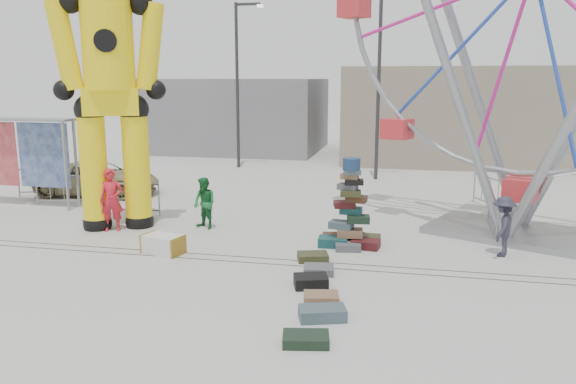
% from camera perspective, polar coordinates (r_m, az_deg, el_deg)
% --- Properties ---
extents(ground, '(90.00, 90.00, 0.00)m').
position_cam_1_polar(ground, '(13.48, -7.35, -7.75)').
color(ground, '#9E9E99').
rests_on(ground, ground).
extents(track_line_near, '(40.00, 0.04, 0.01)m').
position_cam_1_polar(track_line_near, '(14.02, -6.54, -6.96)').
color(track_line_near, '#47443F').
rests_on(track_line_near, ground).
extents(track_line_far, '(40.00, 0.04, 0.01)m').
position_cam_1_polar(track_line_far, '(14.38, -6.03, -6.47)').
color(track_line_far, '#47443F').
rests_on(track_line_far, ground).
extents(building_right, '(12.00, 8.00, 5.00)m').
position_cam_1_polar(building_right, '(32.17, 16.95, 7.55)').
color(building_right, gray).
rests_on(building_right, ground).
extents(building_left, '(10.00, 8.00, 4.40)m').
position_cam_1_polar(building_left, '(35.59, -4.89, 7.84)').
color(building_left, gray).
rests_on(building_left, ground).
extents(lamp_post_right, '(1.41, 0.25, 8.00)m').
position_cam_1_polar(lamp_post_right, '(25.02, 9.43, 11.46)').
color(lamp_post_right, '#2D2D30').
rests_on(lamp_post_right, ground).
extents(lamp_post_left, '(1.41, 0.25, 8.00)m').
position_cam_1_polar(lamp_post_left, '(28.21, -5.01, 11.55)').
color(lamp_post_left, '#2D2D30').
rests_on(lamp_post_left, ground).
extents(suitcase_tower, '(1.66, 1.49, 2.38)m').
position_cam_1_polar(suitcase_tower, '(15.12, 6.32, -2.97)').
color(suitcase_tower, '#184649').
rests_on(suitcase_tower, ground).
extents(crash_test_dummy, '(3.18, 1.86, 8.21)m').
position_cam_1_polar(crash_test_dummy, '(17.15, -17.62, 10.65)').
color(crash_test_dummy, black).
rests_on(crash_test_dummy, ground).
extents(ferris_wheel, '(10.05, 4.80, 12.76)m').
position_cam_1_polar(ferris_wheel, '(16.91, 23.47, 16.90)').
color(ferris_wheel, gray).
rests_on(ferris_wheel, ground).
extents(banner_scaffold, '(4.27, 0.76, 3.09)m').
position_cam_1_polar(banner_scaffold, '(21.60, -25.85, 4.75)').
color(banner_scaffold, gray).
rests_on(banner_scaffold, ground).
extents(steamer_trunk, '(1.14, 0.84, 0.48)m').
position_cam_1_polar(steamer_trunk, '(14.80, -12.57, -5.21)').
color(steamer_trunk, silver).
rests_on(steamer_trunk, ground).
extents(row_case_0, '(0.86, 0.72, 0.19)m').
position_cam_1_polar(row_case_0, '(13.94, 2.53, -6.60)').
color(row_case_0, '#373A1D').
rests_on(row_case_0, ground).
extents(row_case_1, '(0.76, 0.66, 0.18)m').
position_cam_1_polar(row_case_1, '(13.06, 3.15, -7.90)').
color(row_case_1, '#55585C').
rests_on(row_case_1, ground).
extents(row_case_2, '(0.84, 0.72, 0.25)m').
position_cam_1_polar(row_case_2, '(12.24, 2.33, -9.06)').
color(row_case_2, black).
rests_on(row_case_2, ground).
extents(row_case_3, '(0.78, 0.62, 0.18)m').
position_cam_1_polar(row_case_3, '(11.49, 3.39, -10.68)').
color(row_case_3, '#866344').
rests_on(row_case_3, ground).
extents(row_case_4, '(0.97, 0.72, 0.24)m').
position_cam_1_polar(row_case_4, '(10.71, 3.51, -12.20)').
color(row_case_4, '#445961').
rests_on(row_case_4, ground).
extents(row_case_5, '(0.86, 0.63, 0.18)m').
position_cam_1_polar(row_case_5, '(9.80, 1.83, -14.72)').
color(row_case_5, black).
rests_on(row_case_5, ground).
extents(barricade_dummy_a, '(1.92, 0.75, 1.10)m').
position_cam_1_polar(barricade_dummy_a, '(23.24, -23.37, 0.94)').
color(barricade_dummy_a, gray).
rests_on(barricade_dummy_a, ground).
extents(barricade_dummy_b, '(2.00, 0.34, 1.10)m').
position_cam_1_polar(barricade_dummy_b, '(21.26, -21.83, 0.15)').
color(barricade_dummy_b, gray).
rests_on(barricade_dummy_b, ground).
extents(barricade_dummy_c, '(2.00, 0.24, 1.10)m').
position_cam_1_polar(barricade_dummy_c, '(19.11, -15.76, -0.65)').
color(barricade_dummy_c, gray).
rests_on(barricade_dummy_c, ground).
extents(barricade_wheel_front, '(0.15, 2.00, 1.10)m').
position_cam_1_polar(barricade_wheel_front, '(17.26, 20.08, -2.19)').
color(barricade_wheel_front, gray).
rests_on(barricade_wheel_front, ground).
extents(barricade_wheel_back, '(0.92, 1.86, 1.10)m').
position_cam_1_polar(barricade_wheel_back, '(20.60, 19.81, -0.05)').
color(barricade_wheel_back, gray).
rests_on(barricade_wheel_back, ground).
extents(pedestrian_red, '(0.80, 0.67, 1.85)m').
position_cam_1_polar(pedestrian_red, '(17.21, -17.50, -0.77)').
color(pedestrian_red, red).
rests_on(pedestrian_red, ground).
extents(pedestrian_green, '(0.94, 0.88, 1.54)m').
position_cam_1_polar(pedestrian_green, '(16.88, -8.47, -1.13)').
color(pedestrian_green, '#18622B').
rests_on(pedestrian_green, ground).
extents(pedestrian_black, '(1.05, 1.02, 1.76)m').
position_cam_1_polar(pedestrian_black, '(18.18, -14.32, -0.11)').
color(pedestrian_black, black).
rests_on(pedestrian_black, ground).
extents(pedestrian_grey, '(0.86, 1.12, 1.54)m').
position_cam_1_polar(pedestrian_grey, '(15.12, 21.01, -3.27)').
color(pedestrian_grey, '#272834').
rests_on(pedestrian_grey, ground).
extents(parked_suv, '(4.83, 2.63, 1.29)m').
position_cam_1_polar(parked_suv, '(22.84, -18.77, 1.33)').
color(parked_suv, '#958C60').
rests_on(parked_suv, ground).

